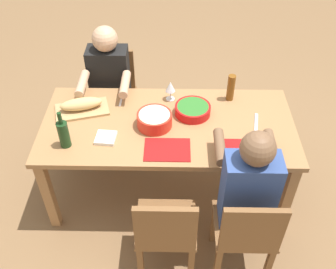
{
  "coord_description": "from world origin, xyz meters",
  "views": [
    {
      "loc": [
        -0.04,
        2.19,
        2.64
      ],
      "look_at": [
        0.0,
        0.0,
        0.63
      ],
      "focal_mm": 41.66,
      "sensor_mm": 36.0,
      "label": 1
    }
  ],
  "objects": [
    {
      "name": "napkin_stack",
      "position": [
        0.44,
        0.18,
        0.75
      ],
      "size": [
        0.15,
        0.15,
        0.02
      ],
      "primitive_type": "cube",
      "rotation": [
        0.0,
        0.0,
        -0.09
      ],
      "color": "white",
      "rests_on": "dining_table"
    },
    {
      "name": "serving_bowl_greens",
      "position": [
        -0.19,
        -0.12,
        0.78
      ],
      "size": [
        0.27,
        0.27,
        0.07
      ],
      "color": "red",
      "rests_on": "dining_table"
    },
    {
      "name": "cutting_board",
      "position": [
        0.67,
        -0.14,
        0.75
      ],
      "size": [
        0.44,
        0.32,
        0.02
      ],
      "primitive_type": "cube",
      "rotation": [
        0.0,
        0.0,
        0.27
      ],
      "color": "tan",
      "rests_on": "dining_table"
    },
    {
      "name": "bread_loaf",
      "position": [
        0.67,
        -0.14,
        0.81
      ],
      "size": [
        0.34,
        0.19,
        0.09
      ],
      "primitive_type": "ellipsoid",
      "rotation": [
        0.0,
        0.0,
        0.27
      ],
      "color": "tan",
      "rests_on": "cutting_board"
    },
    {
      "name": "dining_table",
      "position": [
        0.0,
        0.0,
        0.66
      ],
      "size": [
        1.88,
        0.88,
        0.74
      ],
      "color": "#9E7044",
      "rests_on": "ground_plane"
    },
    {
      "name": "chair_near_right",
      "position": [
        0.52,
        -0.76,
        0.48
      ],
      "size": [
        0.4,
        0.4,
        0.85
      ],
      "color": "brown",
      "rests_on": "ground_plane"
    },
    {
      "name": "placemat_far_center",
      "position": [
        0.0,
        0.28,
        0.74
      ],
      "size": [
        0.32,
        0.23,
        0.01
      ],
      "primitive_type": "cube",
      "color": "maroon",
      "rests_on": "dining_table"
    },
    {
      "name": "wine_bottle",
      "position": [
        0.71,
        0.24,
        0.85
      ],
      "size": [
        0.08,
        0.08,
        0.29
      ],
      "color": "#193819",
      "rests_on": "dining_table"
    },
    {
      "name": "ground_plane",
      "position": [
        0.0,
        0.0,
        0.0
      ],
      "size": [
        8.0,
        8.0,
        0.0
      ],
      "primitive_type": "plane",
      "color": "brown"
    },
    {
      "name": "chair_far_center",
      "position": [
        0.0,
        0.76,
        0.48
      ],
      "size": [
        0.4,
        0.4,
        0.85
      ],
      "color": "brown",
      "rests_on": "ground_plane"
    },
    {
      "name": "wine_glass",
      "position": [
        -0.01,
        -0.3,
        0.86
      ],
      "size": [
        0.08,
        0.08,
        0.17
      ],
      "color": "silver",
      "rests_on": "dining_table"
    },
    {
      "name": "beer_bottle",
      "position": [
        -0.49,
        -0.31,
        0.85
      ],
      "size": [
        0.06,
        0.06,
        0.22
      ],
      "primitive_type": "cylinder",
      "color": "brown",
      "rests_on": "dining_table"
    },
    {
      "name": "diner_far_left",
      "position": [
        -0.52,
        0.58,
        0.7
      ],
      "size": [
        0.41,
        0.53,
        1.2
      ],
      "color": "#2D2D38",
      "rests_on": "ground_plane"
    },
    {
      "name": "serving_bowl_pasta",
      "position": [
        0.1,
        0.02,
        0.8
      ],
      "size": [
        0.26,
        0.26,
        0.1
      ],
      "color": "red",
      "rests_on": "dining_table"
    },
    {
      "name": "chair_far_left",
      "position": [
        -0.52,
        0.76,
        0.48
      ],
      "size": [
        0.4,
        0.4,
        0.85
      ],
      "color": "brown",
      "rests_on": "ground_plane"
    },
    {
      "name": "fork_near_right",
      "position": [
        0.38,
        -0.28,
        0.74
      ],
      "size": [
        0.02,
        0.17,
        0.01
      ],
      "primitive_type": "cube",
      "rotation": [
        0.0,
        0.0,
        -0.03
      ],
      "color": "silver",
      "rests_on": "dining_table"
    },
    {
      "name": "diner_near_right",
      "position": [
        0.52,
        -0.58,
        0.7
      ],
      "size": [
        0.41,
        0.53,
        1.2
      ],
      "color": "#2D2D38",
      "rests_on": "ground_plane"
    },
    {
      "name": "placemat_far_left",
      "position": [
        -0.52,
        0.28,
        0.74
      ],
      "size": [
        0.32,
        0.23,
        0.01
      ],
      "primitive_type": "cube",
      "color": "maroon",
      "rests_on": "dining_table"
    },
    {
      "name": "carving_knife",
      "position": [
        -0.66,
        -0.01,
        0.74
      ],
      "size": [
        0.06,
        0.23,
        0.01
      ],
      "primitive_type": "cube",
      "rotation": [
        0.0,
        0.0,
        1.4
      ],
      "color": "silver",
      "rests_on": "dining_table"
    }
  ]
}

